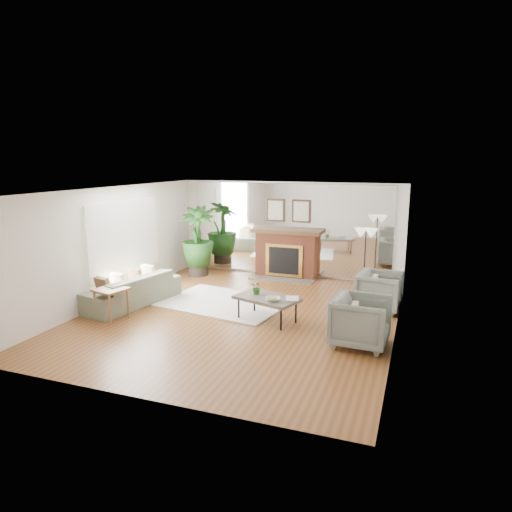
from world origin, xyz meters
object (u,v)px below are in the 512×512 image
at_px(sofa, 131,290).
at_px(floor_lamp, 366,239).
at_px(side_table, 111,293).
at_px(armchair_front, 361,321).
at_px(armchair_back, 380,291).
at_px(potted_ficus, 197,239).
at_px(coffee_table, 267,299).
at_px(fireplace, 286,253).

bearing_deg(sofa, floor_lamp, 127.81).
bearing_deg(side_table, armchair_front, 4.30).
xyz_separation_m(armchair_back, potted_ficus, (-4.89, 1.35, 0.59)).
bearing_deg(coffee_table, armchair_front, -17.58).
xyz_separation_m(coffee_table, side_table, (-2.88, -0.94, 0.08)).
bearing_deg(side_table, potted_ficus, 90.43).
relative_size(fireplace, sofa, 0.91).
bearing_deg(armchair_back, coffee_table, 131.28).
bearing_deg(floor_lamp, potted_ficus, 173.60).
xyz_separation_m(armchair_back, side_table, (-4.86, -2.37, 0.12)).
height_order(fireplace, potted_ficus, fireplace).
height_order(sofa, side_table, sofa).
xyz_separation_m(sofa, floor_lamp, (4.62, 2.30, 1.01)).
bearing_deg(coffee_table, sofa, -179.63).
xyz_separation_m(coffee_table, armchair_back, (1.98, 1.43, -0.04)).
distance_m(armchair_back, floor_lamp, 1.34).
xyz_separation_m(sofa, side_table, (0.19, -0.92, 0.19)).
bearing_deg(armchair_back, floor_lamp, 32.39).
distance_m(coffee_table, sofa, 3.07).
bearing_deg(coffee_table, side_table, -161.88).
bearing_deg(potted_ficus, armchair_front, -35.24).
bearing_deg(armchair_back, side_table, 121.48).
xyz_separation_m(fireplace, coffee_table, (0.62, -3.40, -0.22)).
distance_m(fireplace, potted_ficus, 2.40).
height_order(armchair_back, floor_lamp, floor_lamp).
height_order(fireplace, floor_lamp, fireplace).
xyz_separation_m(fireplace, potted_ficus, (-2.29, -0.62, 0.33)).
xyz_separation_m(coffee_table, armchair_front, (1.85, -0.59, -0.02)).
bearing_deg(fireplace, armchair_back, -37.22).
height_order(coffee_table, floor_lamp, floor_lamp).
bearing_deg(armchair_front, fireplace, 35.13).
relative_size(coffee_table, sofa, 0.60).
xyz_separation_m(sofa, potted_ficus, (0.16, 2.80, 0.66)).
height_order(sofa, armchair_front, armchair_front).
bearing_deg(sofa, armchair_front, 94.78).
bearing_deg(armchair_back, fireplace, 58.26).
xyz_separation_m(armchair_front, floor_lamp, (-0.31, 2.87, 0.92)).
bearing_deg(fireplace, floor_lamp, -27.41).
bearing_deg(sofa, coffee_table, 101.73).
bearing_deg(sofa, armchair_back, 117.35).
bearing_deg(armchair_back, sofa, 111.48).
relative_size(sofa, side_table, 3.41).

